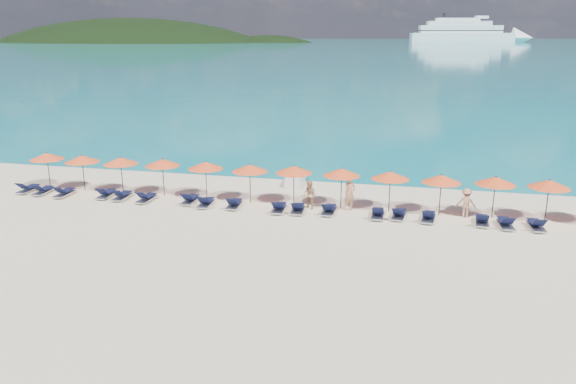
# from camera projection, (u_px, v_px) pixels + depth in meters

# --- Properties ---
(ground) EXTENTS (1400.00, 1400.00, 0.00)m
(ground) POSITION_uv_depth(u_px,v_px,m) (274.00, 232.00, 27.38)
(ground) COLOR beige
(sea) EXTENTS (1600.00, 1300.00, 0.01)m
(sea) POSITION_uv_depth(u_px,v_px,m) (417.00, 42.00, 645.86)
(sea) COLOR #1FA9B2
(sea) RESTS_ON ground
(headland_main) EXTENTS (374.00, 242.00, 126.50)m
(headland_main) POSITION_uv_depth(u_px,v_px,m) (131.00, 78.00, 609.13)
(headland_main) COLOR black
(headland_main) RESTS_ON ground
(headland_small) EXTENTS (162.00, 126.00, 85.50)m
(headland_small) POSITION_uv_depth(u_px,v_px,m) (269.00, 77.00, 594.37)
(headland_small) COLOR black
(headland_small) RESTS_ON ground
(cruise_ship) EXTENTS (128.64, 41.16, 35.37)m
(cruise_ship) POSITION_uv_depth(u_px,v_px,m) (473.00, 33.00, 591.63)
(cruise_ship) COLOR white
(cruise_ship) RESTS_ON ground
(jetski) EXTENTS (1.06, 2.59, 0.91)m
(jetski) POSITION_uv_depth(u_px,v_px,m) (295.00, 178.00, 36.03)
(jetski) COLOR silver
(jetski) RESTS_ON ground
(beachgoer_a) EXTENTS (0.83, 0.82, 1.93)m
(beachgoer_a) POSITION_uv_depth(u_px,v_px,m) (350.00, 193.00, 30.47)
(beachgoer_a) COLOR tan
(beachgoer_a) RESTS_ON ground
(beachgoer_b) EXTENTS (0.90, 0.80, 1.60)m
(beachgoer_b) POSITION_uv_depth(u_px,v_px,m) (310.00, 195.00, 30.73)
(beachgoer_b) COLOR tan
(beachgoer_b) RESTS_ON ground
(beachgoer_c) EXTENTS (1.04, 0.53, 1.56)m
(beachgoer_c) POSITION_uv_depth(u_px,v_px,m) (466.00, 203.00, 29.39)
(beachgoer_c) COLOR tan
(beachgoer_c) RESTS_ON ground
(umbrella_0) EXTENTS (2.10, 2.10, 2.28)m
(umbrella_0) POSITION_uv_depth(u_px,v_px,m) (47.00, 156.00, 34.68)
(umbrella_0) COLOR black
(umbrella_0) RESTS_ON ground
(umbrella_1) EXTENTS (2.10, 2.10, 2.28)m
(umbrella_1) POSITION_uv_depth(u_px,v_px,m) (82.00, 159.00, 33.99)
(umbrella_1) COLOR black
(umbrella_1) RESTS_ON ground
(umbrella_2) EXTENTS (2.10, 2.10, 2.28)m
(umbrella_2) POSITION_uv_depth(u_px,v_px,m) (121.00, 161.00, 33.45)
(umbrella_2) COLOR black
(umbrella_2) RESTS_ON ground
(umbrella_3) EXTENTS (2.10, 2.10, 2.28)m
(umbrella_3) POSITION_uv_depth(u_px,v_px,m) (162.00, 162.00, 33.00)
(umbrella_3) COLOR black
(umbrella_3) RESTS_ON ground
(umbrella_4) EXTENTS (2.10, 2.10, 2.28)m
(umbrella_4) POSITION_uv_depth(u_px,v_px,m) (206.00, 165.00, 32.29)
(umbrella_4) COLOR black
(umbrella_4) RESTS_ON ground
(umbrella_5) EXTENTS (2.10, 2.10, 2.28)m
(umbrella_5) POSITION_uv_depth(u_px,v_px,m) (250.00, 168.00, 31.65)
(umbrella_5) COLOR black
(umbrella_5) RESTS_ON ground
(umbrella_6) EXTENTS (2.10, 2.10, 2.28)m
(umbrella_6) POSITION_uv_depth(u_px,v_px,m) (294.00, 170.00, 31.31)
(umbrella_6) COLOR black
(umbrella_6) RESTS_ON ground
(umbrella_7) EXTENTS (2.10, 2.10, 2.28)m
(umbrella_7) POSITION_uv_depth(u_px,v_px,m) (342.00, 172.00, 30.71)
(umbrella_7) COLOR black
(umbrella_7) RESTS_ON ground
(umbrella_8) EXTENTS (2.10, 2.10, 2.28)m
(umbrella_8) POSITION_uv_depth(u_px,v_px,m) (390.00, 175.00, 30.03)
(umbrella_8) COLOR black
(umbrella_8) RESTS_ON ground
(umbrella_9) EXTENTS (2.10, 2.10, 2.28)m
(umbrella_9) POSITION_uv_depth(u_px,v_px,m) (442.00, 179.00, 29.31)
(umbrella_9) COLOR black
(umbrella_9) RESTS_ON ground
(umbrella_10) EXTENTS (2.10, 2.10, 2.28)m
(umbrella_10) POSITION_uv_depth(u_px,v_px,m) (496.00, 181.00, 28.92)
(umbrella_10) COLOR black
(umbrella_10) RESTS_ON ground
(umbrella_11) EXTENTS (2.10, 2.10, 2.28)m
(umbrella_11) POSITION_uv_depth(u_px,v_px,m) (550.00, 184.00, 28.31)
(umbrella_11) COLOR black
(umbrella_11) RESTS_ON ground
(lounger_0) EXTENTS (0.65, 1.71, 0.66)m
(lounger_0) POSITION_uv_depth(u_px,v_px,m) (28.00, 188.00, 34.16)
(lounger_0) COLOR silver
(lounger_0) RESTS_ON ground
(lounger_1) EXTENTS (0.74, 1.74, 0.66)m
(lounger_1) POSITION_uv_depth(u_px,v_px,m) (43.00, 190.00, 33.78)
(lounger_1) COLOR silver
(lounger_1) RESTS_ON ground
(lounger_2) EXTENTS (0.70, 1.73, 0.66)m
(lounger_2) POSITION_uv_depth(u_px,v_px,m) (64.00, 192.00, 33.33)
(lounger_2) COLOR silver
(lounger_2) RESTS_ON ground
(lounger_3) EXTENTS (0.77, 1.75, 0.66)m
(lounger_3) POSITION_uv_depth(u_px,v_px,m) (106.00, 194.00, 33.04)
(lounger_3) COLOR silver
(lounger_3) RESTS_ON ground
(lounger_4) EXTENTS (0.71, 1.73, 0.66)m
(lounger_4) POSITION_uv_depth(u_px,v_px,m) (122.00, 195.00, 32.70)
(lounger_4) COLOR silver
(lounger_4) RESTS_ON ground
(lounger_5) EXTENTS (0.67, 1.72, 0.66)m
(lounger_5) POSITION_uv_depth(u_px,v_px,m) (146.00, 198.00, 32.25)
(lounger_5) COLOR silver
(lounger_5) RESTS_ON ground
(lounger_6) EXTENTS (0.66, 1.71, 0.66)m
(lounger_6) POSITION_uv_depth(u_px,v_px,m) (190.00, 199.00, 31.95)
(lounger_6) COLOR silver
(lounger_6) RESTS_ON ground
(lounger_7) EXTENTS (0.76, 1.75, 0.66)m
(lounger_7) POSITION_uv_depth(u_px,v_px,m) (206.00, 202.00, 31.37)
(lounger_7) COLOR silver
(lounger_7) RESTS_ON ground
(lounger_8) EXTENTS (0.75, 1.74, 0.66)m
(lounger_8) POSITION_uv_depth(u_px,v_px,m) (234.00, 204.00, 31.11)
(lounger_8) COLOR silver
(lounger_8) RESTS_ON ground
(lounger_9) EXTENTS (0.71, 1.73, 0.66)m
(lounger_9) POSITION_uv_depth(u_px,v_px,m) (279.00, 208.00, 30.43)
(lounger_9) COLOR silver
(lounger_9) RESTS_ON ground
(lounger_10) EXTENTS (0.77, 1.75, 0.66)m
(lounger_10) POSITION_uv_depth(u_px,v_px,m) (298.00, 208.00, 30.27)
(lounger_10) COLOR silver
(lounger_10) RESTS_ON ground
(lounger_11) EXTENTS (0.65, 1.71, 0.66)m
(lounger_11) POSITION_uv_depth(u_px,v_px,m) (329.00, 210.00, 30.09)
(lounger_11) COLOR silver
(lounger_11) RESTS_ON ground
(lounger_12) EXTENTS (0.65, 1.71, 0.66)m
(lounger_12) POSITION_uv_depth(u_px,v_px,m) (378.00, 213.00, 29.45)
(lounger_12) COLOR silver
(lounger_12) RESTS_ON ground
(lounger_13) EXTENTS (0.79, 1.75, 0.66)m
(lounger_13) POSITION_uv_depth(u_px,v_px,m) (399.00, 214.00, 29.33)
(lounger_13) COLOR silver
(lounger_13) RESTS_ON ground
(lounger_14) EXTENTS (0.79, 1.75, 0.66)m
(lounger_14) POSITION_uv_depth(u_px,v_px,m) (428.00, 217.00, 28.92)
(lounger_14) COLOR silver
(lounger_14) RESTS_ON ground
(lounger_15) EXTENTS (0.72, 1.74, 0.66)m
(lounger_15) POSITION_uv_depth(u_px,v_px,m) (482.00, 220.00, 28.37)
(lounger_15) COLOR silver
(lounger_15) RESTS_ON ground
(lounger_16) EXTENTS (0.76, 1.75, 0.66)m
(lounger_16) POSITION_uv_depth(u_px,v_px,m) (506.00, 223.00, 27.96)
(lounger_16) COLOR silver
(lounger_16) RESTS_ON ground
(lounger_17) EXTENTS (0.74, 1.74, 0.66)m
(lounger_17) POSITION_uv_depth(u_px,v_px,m) (536.00, 225.00, 27.69)
(lounger_17) COLOR silver
(lounger_17) RESTS_ON ground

